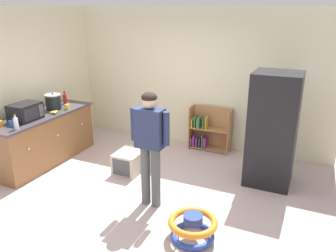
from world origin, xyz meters
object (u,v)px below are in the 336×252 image
Objects in this scene: kitchen_counter at (45,138)px; microwave at (25,112)px; standing_person at (150,140)px; refrigerator at (273,130)px; clear_bottle at (16,123)px; bookshelf at (208,131)px; banana_bunch at (55,112)px; yellow_cup at (67,107)px; baby_walker at (193,227)px; crock_pot at (53,102)px; pet_carrier at (130,162)px; blue_cup at (11,123)px; orange_cup at (0,124)px; ketchup_bottle at (65,99)px.

kitchen_counter is 0.68m from microwave.
standing_person reaches higher than kitchen_counter.
kitchen_counter is 3.93m from refrigerator.
kitchen_counter is at bearing 106.62° from clear_bottle.
banana_bunch reaches higher than bookshelf.
banana_bunch is at bearing -94.59° from yellow_cup.
refrigerator is (3.80, 0.90, 0.44)m from kitchen_counter.
crock_pot reaches higher than baby_walker.
kitchen_counter is at bearing 163.50° from baby_walker.
pet_carrier is 1.60m from banana_bunch.
blue_cup is at bearing -148.46° from pet_carrier.
pet_carrier is 1.15× the size of microwave.
clear_bottle reaches higher than orange_cup.
standing_person reaches higher than blue_cup.
banana_bunch is at bearing 69.31° from microwave.
blue_cup is at bearing -157.35° from refrigerator.
standing_person reaches higher than pet_carrier.
refrigerator is at bearing 7.25° from yellow_cup.
clear_bottle is at bearing -77.69° from ketchup_bottle.
refrigerator is 18.74× the size of blue_cup.
microwave reaches higher than ketchup_bottle.
banana_bunch is at bearing -168.22° from refrigerator.
yellow_cup is at bearing -172.75° from refrigerator.
kitchen_counter is 1.24× the size of standing_person.
microwave reaches higher than kitchen_counter.
baby_walker is 3.40m from yellow_cup.
clear_bottle is at bearing -60.78° from microwave.
clear_bottle is 1.51m from ketchup_bottle.
crock_pot is at bearing -158.78° from yellow_cup.
banana_bunch reaches higher than pet_carrier.
standing_person is at bearing -135.54° from refrigerator.
ketchup_bottle is (-3.30, 1.68, 0.84)m from baby_walker.
blue_cup is (0.15, 0.09, 0.00)m from orange_cup.
clear_bottle is at bearing -88.71° from yellow_cup.
yellow_cup is (-3.60, -0.46, 0.06)m from refrigerator.
yellow_cup is at bearing 155.18° from baby_walker.
yellow_cup and blue_cup have the same top height.
standing_person is 10.36× the size of banana_bunch.
crock_pot is 1.03m from blue_cup.
pet_carrier is 2.24× the size of clear_bottle.
clear_bottle is at bearing -21.68° from blue_cup.
crock_pot is (-2.52, -1.43, 0.67)m from bookshelf.
microwave is 1.95× the size of ketchup_bottle.
standing_person is 17.27× the size of orange_cup.
blue_cup is (-0.19, 0.07, -0.05)m from clear_bottle.
pet_carrier is at bearing -6.61° from yellow_cup.
refrigerator is 5.81× the size of crock_pot.
microwave is at bearing 76.44° from orange_cup.
yellow_cup is at bearing 157.17° from standing_person.
ketchup_bottle reaches higher than yellow_cup.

